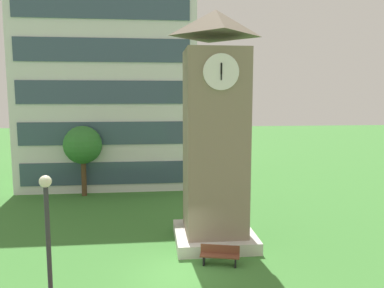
{
  "coord_description": "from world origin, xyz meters",
  "views": [
    {
      "loc": [
        -1.04,
        -15.57,
        7.68
      ],
      "look_at": [
        1.08,
        4.45,
        5.13
      ],
      "focal_mm": 35.28,
      "sensor_mm": 36.0,
      "label": 1
    }
  ],
  "objects_px": {
    "tree_by_building": "(83,145)",
    "park_bench": "(220,255)",
    "clock_tower": "(215,141)",
    "street_lamp": "(48,242)"
  },
  "relations": [
    {
      "from": "clock_tower",
      "to": "park_bench",
      "type": "height_order",
      "value": "clock_tower"
    },
    {
      "from": "clock_tower",
      "to": "park_bench",
      "type": "xyz_separation_m",
      "value": [
        -0.2,
        -2.75,
        -4.93
      ]
    },
    {
      "from": "tree_by_building",
      "to": "park_bench",
      "type": "bearing_deg",
      "value": -57.55
    },
    {
      "from": "park_bench",
      "to": "tree_by_building",
      "type": "height_order",
      "value": "tree_by_building"
    },
    {
      "from": "clock_tower",
      "to": "street_lamp",
      "type": "xyz_separation_m",
      "value": [
        -6.31,
        -7.92,
        -2.0
      ]
    },
    {
      "from": "park_bench",
      "to": "street_lamp",
      "type": "relative_size",
      "value": 0.34
    },
    {
      "from": "street_lamp",
      "to": "tree_by_building",
      "type": "distance_m",
      "value": 18.42
    },
    {
      "from": "clock_tower",
      "to": "tree_by_building",
      "type": "bearing_deg",
      "value": 129.48
    },
    {
      "from": "clock_tower",
      "to": "tree_by_building",
      "type": "distance_m",
      "value": 13.49
    },
    {
      "from": "tree_by_building",
      "to": "street_lamp",
      "type": "bearing_deg",
      "value": -83.07
    }
  ]
}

